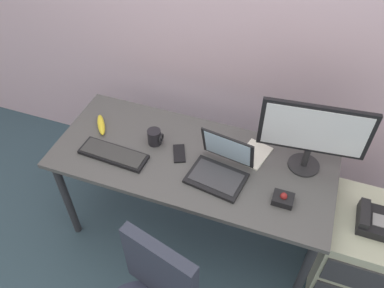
% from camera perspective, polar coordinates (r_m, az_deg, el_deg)
% --- Properties ---
extents(ground_plane, '(8.00, 8.00, 0.00)m').
position_cam_1_polar(ground_plane, '(2.88, 0.00, -12.15)').
color(ground_plane, '#354C59').
extents(back_wall, '(6.00, 0.10, 2.80)m').
position_cam_1_polar(back_wall, '(2.44, 5.92, 20.25)').
color(back_wall, silver).
rests_on(back_wall, ground).
extents(desk, '(1.65, 0.70, 0.74)m').
position_cam_1_polar(desk, '(2.34, 0.00, -3.41)').
color(desk, '#4F4E4E').
rests_on(desk, ground).
extents(file_cabinet, '(0.42, 0.53, 0.61)m').
position_cam_1_polar(file_cabinet, '(2.63, 22.75, -14.09)').
color(file_cabinet, beige).
rests_on(file_cabinet, ground).
extents(desk_phone, '(0.17, 0.20, 0.09)m').
position_cam_1_polar(desk_phone, '(2.35, 24.85, -10.05)').
color(desk_phone, black).
rests_on(desk_phone, file_cabinet).
extents(monitor_main, '(0.58, 0.18, 0.44)m').
position_cam_1_polar(monitor_main, '(2.15, 17.32, 1.56)').
color(monitor_main, '#262628').
rests_on(monitor_main, desk).
extents(keyboard, '(0.42, 0.16, 0.03)m').
position_cam_1_polar(keyboard, '(2.34, -11.41, -1.44)').
color(keyboard, black).
rests_on(keyboard, desk).
extents(laptop, '(0.35, 0.32, 0.24)m').
position_cam_1_polar(laptop, '(2.17, 4.17, -3.39)').
color(laptop, black).
rests_on(laptop, desk).
extents(trackball_mouse, '(0.11, 0.09, 0.07)m').
position_cam_1_polar(trackball_mouse, '(2.13, 13.16, -7.79)').
color(trackball_mouse, black).
rests_on(trackball_mouse, desk).
extents(coffee_mug, '(0.09, 0.08, 0.10)m').
position_cam_1_polar(coffee_mug, '(2.35, -5.46, 1.02)').
color(coffee_mug, black).
rests_on(coffee_mug, desk).
extents(paper_notepad, '(0.20, 0.24, 0.01)m').
position_cam_1_polar(paper_notepad, '(2.33, 9.06, -1.48)').
color(paper_notepad, white).
rests_on(paper_notepad, desk).
extents(cell_phone, '(0.12, 0.16, 0.01)m').
position_cam_1_polar(cell_phone, '(2.31, -1.87, -1.39)').
color(cell_phone, black).
rests_on(cell_phone, desk).
extents(banana, '(0.14, 0.18, 0.04)m').
position_cam_1_polar(banana, '(2.53, -13.13, 2.76)').
color(banana, yellow).
rests_on(banana, desk).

